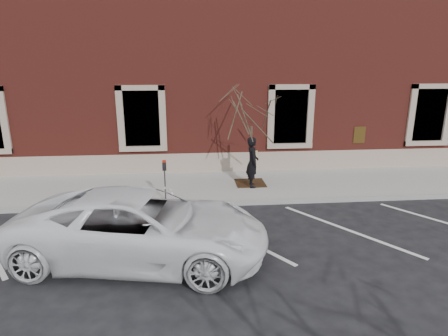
{
  "coord_description": "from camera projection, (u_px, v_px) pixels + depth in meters",
  "views": [
    {
      "loc": [
        -1.1,
        -11.49,
        4.48
      ],
      "look_at": [
        0.0,
        0.6,
        1.1
      ],
      "focal_mm": 30.0,
      "sensor_mm": 36.0,
      "label": 1
    }
  ],
  "objects": [
    {
      "name": "parking_meter",
      "position": [
        165.0,
        173.0,
        12.0
      ],
      "size": [
        0.13,
        0.1,
        1.38
      ],
      "rotation": [
        0.0,
        0.0,
        0.05
      ],
      "color": "#595B60",
      "rests_on": "sidewalk_near"
    },
    {
      "name": "parking_stripes",
      "position": [
        233.0,
        234.0,
        10.21
      ],
      "size": [
        28.0,
        4.4,
        0.01
      ],
      "primitive_type": null,
      "color": "silver",
      "rests_on": "ground"
    },
    {
      "name": "sapling",
      "position": [
        252.0,
        110.0,
        13.34
      ],
      "size": [
        2.35,
        2.35,
        3.92
      ],
      "color": "#4D422E",
      "rests_on": "sidewalk_near"
    },
    {
      "name": "building_civic",
      "position": [
        211.0,
        74.0,
        18.68
      ],
      "size": [
        40.0,
        8.62,
        8.0
      ],
      "color": "maroon",
      "rests_on": "ground"
    },
    {
      "name": "man",
      "position": [
        252.0,
        162.0,
        13.48
      ],
      "size": [
        0.44,
        0.67,
        1.83
      ],
      "primitive_type": "imported",
      "rotation": [
        0.0,
        0.0,
        1.56
      ],
      "color": "black",
      "rests_on": "sidewalk_near"
    },
    {
      "name": "sidewalk_near",
      "position": [
        221.0,
        186.0,
        13.98
      ],
      "size": [
        40.0,
        3.5,
        0.15
      ],
      "primitive_type": "cube",
      "color": "#AAAAA0",
      "rests_on": "ground"
    },
    {
      "name": "curb_near",
      "position": [
        226.0,
        203.0,
        12.26
      ],
      "size": [
        40.0,
        0.12,
        0.15
      ],
      "primitive_type": "cube",
      "color": "#9E9E99",
      "rests_on": "ground"
    },
    {
      "name": "tree_grate",
      "position": [
        250.0,
        183.0,
        14.07
      ],
      "size": [
        1.09,
        1.09,
        0.03
      ],
      "primitive_type": "cube",
      "color": "#3A2512",
      "rests_on": "sidewalk_near"
    },
    {
      "name": "ground",
      "position": [
        226.0,
        205.0,
        12.32
      ],
      "size": [
        120.0,
        120.0,
        0.0
      ],
      "primitive_type": "plane",
      "color": "#28282B",
      "rests_on": "ground"
    },
    {
      "name": "white_truck",
      "position": [
        142.0,
        227.0,
        8.73
      ],
      "size": [
        6.29,
        3.73,
        1.64
      ],
      "primitive_type": "imported",
      "rotation": [
        0.0,
        0.0,
        1.39
      ],
      "color": "white",
      "rests_on": "ground"
    }
  ]
}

